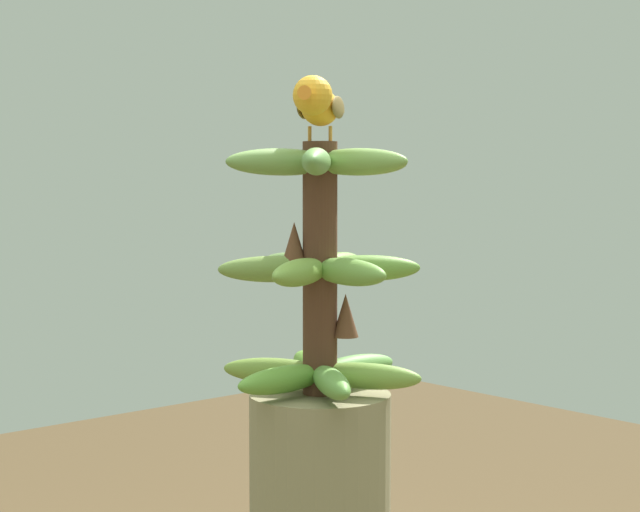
{
  "coord_description": "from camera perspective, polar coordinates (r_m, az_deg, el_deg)",
  "views": [
    {
      "loc": [
        -1.08,
        0.96,
        1.31
      ],
      "look_at": [
        0.0,
        0.0,
        1.21
      ],
      "focal_mm": 59.27,
      "sensor_mm": 36.0,
      "label": 1
    }
  ],
  "objects": [
    {
      "name": "perched_bird",
      "position": [
        1.44,
        -0.12,
        8.24
      ],
      "size": [
        0.13,
        0.17,
        0.09
      ],
      "color": "#C68933",
      "rests_on": "banana_bunch"
    },
    {
      "name": "banana_bunch",
      "position": [
        1.45,
        -0.0,
        -0.71
      ],
      "size": [
        0.28,
        0.29,
        0.35
      ],
      "color": "#4C2D1E",
      "rests_on": "banana_tree"
    }
  ]
}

